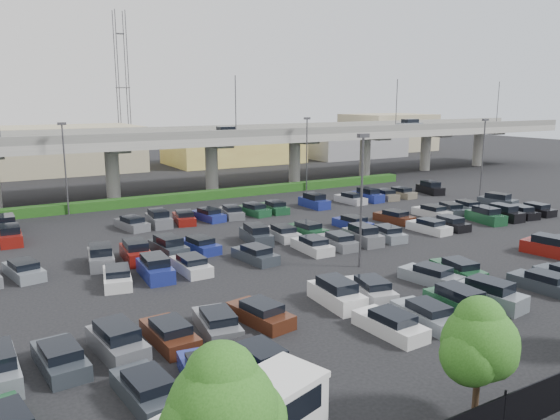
{
  "coord_description": "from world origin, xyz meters",
  "views": [
    {
      "loc": [
        -25.93,
        -39.91,
        12.84
      ],
      "look_at": [
        0.91,
        5.73,
        2.0
      ],
      "focal_mm": 35.0,
      "sensor_mm": 36.0,
      "label": 1
    }
  ],
  "objects": [
    {
      "name": "ground",
      "position": [
        0.0,
        0.0,
        0.0
      ],
      "size": [
        280.0,
        280.0,
        0.0
      ],
      "primitive_type": "plane",
      "color": "black"
    },
    {
      "name": "overpass",
      "position": [
        -0.21,
        31.99,
        6.97
      ],
      "size": [
        150.0,
        13.0,
        15.8
      ],
      "color": "gray",
      "rests_on": "ground"
    },
    {
      "name": "hedge",
      "position": [
        0.0,
        25.0,
        0.55
      ],
      "size": [
        66.0,
        1.6,
        1.1
      ],
      "primitive_type": "cube",
      "color": "#1A4213",
      "rests_on": "ground"
    },
    {
      "name": "parked_cars",
      "position": [
        -0.28,
        -3.12,
        0.61
      ],
      "size": [
        63.14,
        41.55,
        1.67
      ],
      "color": "slate",
      "rests_on": "ground"
    },
    {
      "name": "light_poles",
      "position": [
        -4.13,
        2.0,
        6.24
      ],
      "size": [
        66.9,
        48.38,
        10.3
      ],
      "color": "#454449",
      "rests_on": "ground"
    },
    {
      "name": "distant_buildings",
      "position": [
        12.38,
        61.81,
        3.74
      ],
      "size": [
        138.0,
        24.0,
        9.0
      ],
      "color": "gray",
      "rests_on": "ground"
    },
    {
      "name": "comm_tower",
      "position": [
        4.0,
        74.0,
        15.61
      ],
      "size": [
        2.4,
        2.4,
        30.0
      ],
      "color": "#454449",
      "rests_on": "ground"
    }
  ]
}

